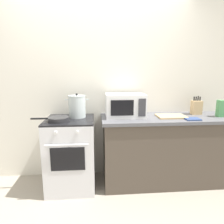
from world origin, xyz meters
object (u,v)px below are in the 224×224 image
microwave (125,105)px  oven_mitt (192,119)px  knife_block (196,107)px  stove (71,153)px  cutting_board (171,116)px  frying_pan (58,119)px  pasta_box (220,108)px  stock_pot (77,106)px

microwave → oven_mitt: microwave is taller
knife_block → oven_mitt: 0.37m
stove → cutting_board: 1.39m
knife_block → cutting_board: bearing=-161.1°
frying_pan → pasta_box: 2.08m
frying_pan → cutting_board: frying_pan is taller
stove → frying_pan: frying_pan is taller
microwave → oven_mitt: bearing=-16.4°
stove → pasta_box: pasta_box is taller
stove → oven_mitt: bearing=-6.0°
frying_pan → pasta_box: pasta_box is taller
frying_pan → stove: bearing=39.5°
knife_block → pasta_box: knife_block is taller
cutting_board → microwave: bearing=172.6°
microwave → cutting_board: microwave is taller
pasta_box → microwave: bearing=175.0°
stock_pot → cutting_board: (1.22, -0.09, -0.13)m
stock_pot → frying_pan: (-0.21, -0.19, -0.12)m
cutting_board → pasta_box: size_ratio=1.64×
microwave → pasta_box: 1.25m
stove → microwave: (0.71, 0.08, 0.61)m
knife_block → stove: bearing=-175.3°
frying_pan → cutting_board: (1.43, 0.10, -0.02)m
stock_pot → cutting_board: stock_pot is taller
stock_pot → microwave: (0.62, -0.01, 0.01)m
stove → knife_block: (1.72, 0.14, 0.56)m
pasta_box → cutting_board: bearing=177.3°
pasta_box → oven_mitt: size_ratio=1.22×
microwave → stock_pot: bearing=178.7°
stock_pot → knife_block: stock_pot is taller
frying_pan → cutting_board: bearing=4.1°
knife_block → microwave: bearing=-176.5°
stock_pot → oven_mitt: stock_pot is taller
stove → microwave: microwave is taller
pasta_box → oven_mitt: pasta_box is taller
cutting_board → oven_mitt: 0.26m
cutting_board → stock_pot: bearing=175.7°
frying_pan → oven_mitt: 1.64m
stock_pot → knife_block: bearing=1.7°
stove → oven_mitt: (1.52, -0.16, 0.47)m
stove → microwave: size_ratio=1.84×
frying_pan → oven_mitt: frying_pan is taller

